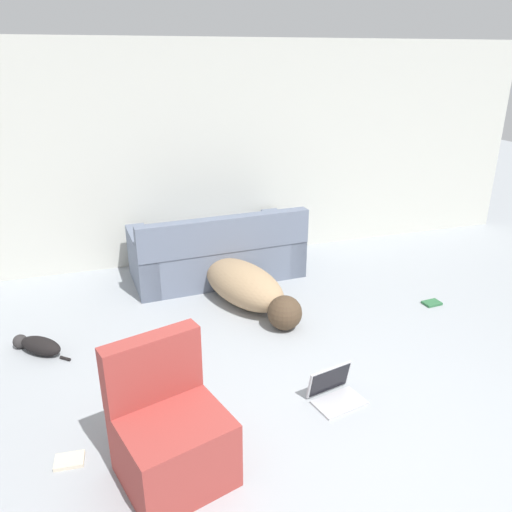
% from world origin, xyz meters
% --- Properties ---
extents(ground_plane, '(20.00, 20.00, 0.00)m').
position_xyz_m(ground_plane, '(0.00, 0.00, 0.00)').
color(ground_plane, '#999EA3').
extents(wall_back, '(7.96, 0.06, 2.45)m').
position_xyz_m(wall_back, '(0.00, 3.61, 1.22)').
color(wall_back, beige).
rests_on(wall_back, ground_plane).
extents(couch, '(1.84, 0.96, 0.77)m').
position_xyz_m(couch, '(-0.15, 3.01, 0.26)').
color(couch, slate).
rests_on(couch, ground_plane).
extents(dog, '(0.83, 1.59, 0.40)m').
position_xyz_m(dog, '(-0.04, 2.24, 0.19)').
color(dog, '#A38460').
rests_on(dog, ground_plane).
extents(cat, '(0.48, 0.43, 0.14)m').
position_xyz_m(cat, '(-1.92, 1.96, 0.07)').
color(cat, black).
rests_on(cat, ground_plane).
extents(laptop_open, '(0.40, 0.33, 0.23)m').
position_xyz_m(laptop_open, '(0.12, 0.69, 0.07)').
color(laptop_open, '#B7B7BC').
rests_on(laptop_open, ground_plane).
extents(book_cream, '(0.18, 0.14, 0.02)m').
position_xyz_m(book_cream, '(-1.65, 0.62, 0.01)').
color(book_cream, beige).
rests_on(book_cream, ground_plane).
extents(book_green, '(0.18, 0.13, 0.02)m').
position_xyz_m(book_green, '(1.68, 1.69, 0.01)').
color(book_green, '#2D663D').
rests_on(book_green, ground_plane).
extents(side_chair, '(0.71, 0.69, 0.82)m').
position_xyz_m(side_chair, '(-1.07, 0.35, 0.28)').
color(side_chair, '#993833').
rests_on(side_chair, ground_plane).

